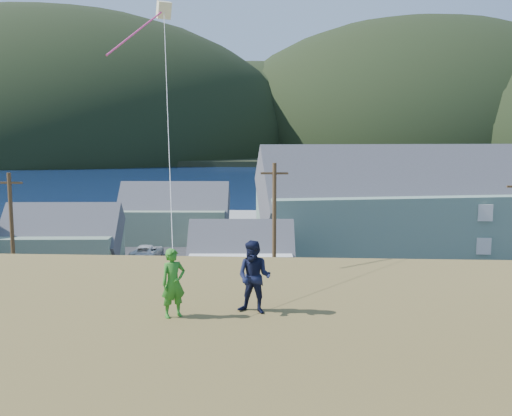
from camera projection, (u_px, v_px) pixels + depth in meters
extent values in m
plane|color=#0A1638|center=(265.00, 334.00, 32.54)|extent=(900.00, 900.00, 0.00)
cube|color=#4C3D19|center=(263.00, 346.00, 30.56)|extent=(110.00, 8.00, 0.10)
cube|color=#28282B|center=(274.00, 265.00, 49.37)|extent=(72.00, 36.00, 0.12)
cube|color=gray|center=(232.00, 221.00, 72.45)|extent=(26.00, 14.00, 0.90)
cube|color=black|center=(288.00, 151.00, 359.13)|extent=(900.00, 320.00, 2.00)
ellipsoid|color=black|center=(58.00, 153.00, 296.91)|extent=(260.00, 234.00, 143.00)
ellipsoid|color=black|center=(254.00, 151.00, 330.50)|extent=(200.00, 180.00, 100.00)
ellipsoid|color=black|center=(415.00, 152.00, 315.19)|extent=(230.00, 207.00, 142.60)
cube|color=gray|center=(454.00, 224.00, 52.28)|extent=(36.67, 17.20, 6.06)
cube|color=#47474C|center=(457.00, 174.00, 51.69)|extent=(37.11, 17.06, 9.85)
cube|color=slate|center=(62.00, 252.00, 46.84)|extent=(9.43, 6.67, 3.20)
cube|color=#47474C|center=(61.00, 223.00, 46.53)|extent=(9.91, 6.51, 5.80)
cube|color=silver|center=(241.00, 269.00, 41.69)|extent=(7.52, 5.59, 2.88)
cube|color=#47474C|center=(241.00, 240.00, 41.41)|extent=(8.01, 5.56, 5.08)
cube|color=slate|center=(174.00, 225.00, 60.21)|extent=(11.31, 7.13, 3.52)
cube|color=#47474C|center=(174.00, 199.00, 59.86)|extent=(11.80, 7.05, 6.49)
cylinder|color=#47331E|center=(13.00, 247.00, 34.36)|extent=(0.24, 0.24, 8.95)
cylinder|color=#47331E|center=(274.00, 245.00, 33.37)|extent=(0.24, 0.24, 9.58)
imported|color=white|center=(200.00, 242.00, 56.26)|extent=(1.94, 4.56, 1.31)
imported|color=black|center=(247.00, 244.00, 55.28)|extent=(1.76, 4.18, 1.41)
imported|color=#3A4491|center=(318.00, 244.00, 55.31)|extent=(1.71, 4.18, 1.35)
imported|color=#9D3113|center=(64.00, 251.00, 51.85)|extent=(2.00, 4.09, 1.34)
imported|color=silver|center=(147.00, 252.00, 51.38)|extent=(2.31, 4.97, 1.38)
imported|color=navy|center=(278.00, 253.00, 50.89)|extent=(1.72, 3.95, 1.32)
imported|color=black|center=(229.00, 252.00, 51.08)|extent=(2.71, 5.39, 1.50)
imported|color=#2B7D22|center=(173.00, 283.00, 12.81)|extent=(0.68, 0.63, 1.57)
imported|color=black|center=(254.00, 277.00, 13.09)|extent=(0.96, 0.84, 1.69)
cube|color=#FEFAC1|center=(164.00, 10.00, 19.03)|extent=(0.60, 0.59, 0.60)
cylinder|color=#FF4392|center=(137.00, 31.00, 17.94)|extent=(0.06, 0.06, 3.31)
cylinder|color=white|center=(167.00, 106.00, 15.87)|extent=(0.02, 0.02, 9.90)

